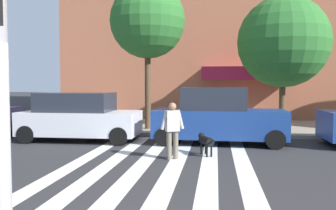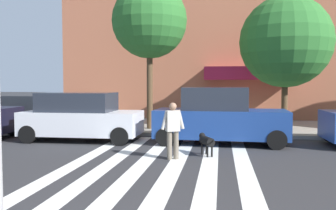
% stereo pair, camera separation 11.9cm
% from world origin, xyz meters
% --- Properties ---
extents(ground_plane, '(160.00, 160.00, 0.00)m').
position_xyz_m(ground_plane, '(0.00, 5.73, 0.00)').
color(ground_plane, '#2B2B2D').
extents(sidewalk_far, '(80.00, 6.00, 0.15)m').
position_xyz_m(sidewalk_far, '(0.00, 14.47, 0.07)').
color(sidewalk_far, gray).
rests_on(sidewalk_far, ground_plane).
extents(crosswalk_stripes, '(4.95, 10.87, 0.01)m').
position_xyz_m(crosswalk_stripes, '(-0.14, 5.73, 0.00)').
color(crosswalk_stripes, silver).
rests_on(crosswalk_stripes, ground_plane).
extents(parked_car_behind_first, '(4.44, 2.03, 1.84)m').
position_xyz_m(parked_car_behind_first, '(-3.81, 10.00, 0.91)').
color(parked_car_behind_first, silver).
rests_on(parked_car_behind_first, ground_plane).
extents(parked_car_third_in_line, '(4.75, 2.01, 2.05)m').
position_xyz_m(parked_car_third_in_line, '(1.44, 10.01, 0.96)').
color(parked_car_third_in_line, navy).
rests_on(parked_car_third_in_line, ground_plane).
extents(street_tree_nearest, '(3.36, 3.36, 6.52)m').
position_xyz_m(street_tree_nearest, '(-1.69, 12.82, 4.97)').
color(street_tree_nearest, '#4C3823').
rests_on(street_tree_nearest, sidewalk_far).
extents(street_tree_middle, '(4.04, 4.04, 5.90)m').
position_xyz_m(street_tree_middle, '(4.31, 13.49, 4.02)').
color(street_tree_middle, '#4C3823').
rests_on(street_tree_middle, sidewalk_far).
extents(pedestrian_dog_walker, '(0.68, 0.37, 1.64)m').
position_xyz_m(pedestrian_dog_walker, '(0.14, 7.13, 0.93)').
color(pedestrian_dog_walker, '#6B6051').
rests_on(pedestrian_dog_walker, ground_plane).
extents(dog_on_leash, '(0.54, 1.00, 0.65)m').
position_xyz_m(dog_on_leash, '(1.07, 7.85, 0.44)').
color(dog_on_leash, black).
rests_on(dog_on_leash, ground_plane).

